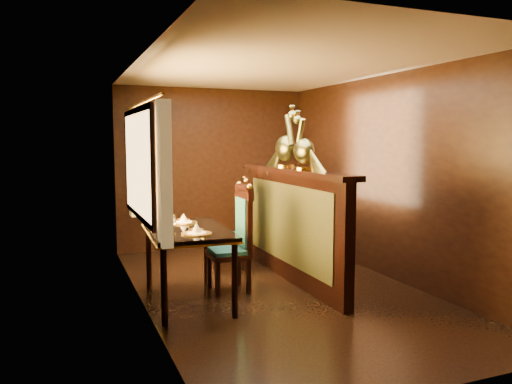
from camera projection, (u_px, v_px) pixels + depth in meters
The scene contains 8 objects.
ground at pixel (277, 290), 5.69m from camera, with size 5.00×5.00×0.00m, color black.
room_shell at pixel (270, 151), 5.51m from camera, with size 3.04×5.04×2.52m.
partition at pixel (291, 222), 6.01m from camera, with size 0.26×2.70×1.36m.
dining_table at pixel (187, 235), 5.17m from camera, with size 0.88×1.38×0.99m.
chair_left at pixel (238, 235), 5.62m from camera, with size 0.45×0.49×1.22m.
chair_right at pixel (239, 222), 6.47m from camera, with size 0.55×0.56×1.22m.
peacock_left at pixel (304, 140), 5.63m from camera, with size 0.21×0.57×0.68m, color #1B5133, non-canonical shape.
peacock_right at pixel (286, 137), 6.08m from camera, with size 0.24×0.63×0.75m, color #1B5133, non-canonical shape.
Camera 1 is at (-2.27, -5.06, 1.70)m, focal length 35.00 mm.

